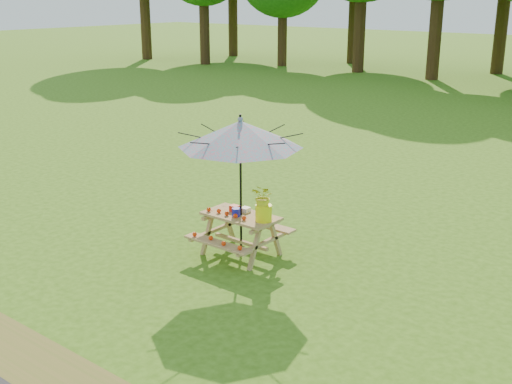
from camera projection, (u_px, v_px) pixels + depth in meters
The scene contains 6 objects.
ground at pixel (150, 267), 9.70m from camera, with size 120.00×120.00×0.00m, color #396413.
picnic_table at pixel (241, 235), 10.07m from camera, with size 1.20×1.32×0.67m.
patio_umbrella at pixel (240, 134), 9.58m from camera, with size 2.16×2.16×2.25m.
produce_bins at pixel (238, 210), 10.01m from camera, with size 0.30×0.38×0.13m.
tomatoes_row at pixel (226, 214), 9.91m from camera, with size 0.77×0.13×0.07m, color #EF3708, non-canonical shape.
flower_bucket at pixel (264, 202), 9.61m from camera, with size 0.35×0.31×0.57m.
Camera 1 is at (6.82, -5.97, 3.98)m, focal length 45.00 mm.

